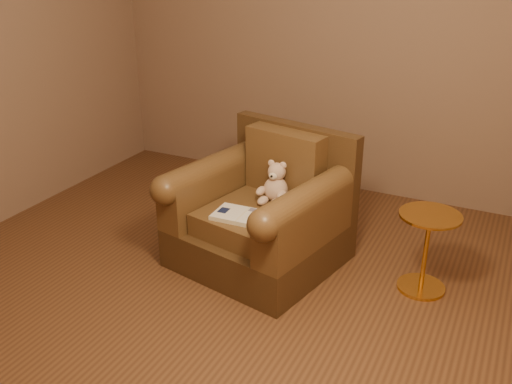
% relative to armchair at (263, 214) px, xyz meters
% --- Properties ---
extents(floor, '(4.00, 4.00, 0.00)m').
position_rel_armchair_xyz_m(floor, '(-0.05, -0.55, -0.34)').
color(floor, brown).
rests_on(floor, ground).
extents(room, '(4.02, 4.02, 2.71)m').
position_rel_armchair_xyz_m(room, '(-0.05, -0.55, 1.38)').
color(room, '#876753').
rests_on(room, ground).
extents(armchair, '(1.13, 1.09, 0.87)m').
position_rel_armchair_xyz_m(armchair, '(0.00, 0.00, 0.00)').
color(armchair, '#432C16').
rests_on(armchair, floor).
extents(teddy_bear, '(0.20, 0.23, 0.28)m').
position_rel_armchair_xyz_m(teddy_bear, '(0.05, 0.07, 0.18)').
color(teddy_bear, '#D1AB92').
rests_on(teddy_bear, armchair).
extents(guidebook, '(0.37, 0.23, 0.03)m').
position_rel_armchair_xyz_m(guidebook, '(-0.02, -0.25, 0.09)').
color(guidebook, beige).
rests_on(guidebook, armchair).
extents(side_table, '(0.37, 0.37, 0.52)m').
position_rel_armchair_xyz_m(side_table, '(1.04, 0.10, -0.06)').
color(side_table, gold).
rests_on(side_table, floor).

